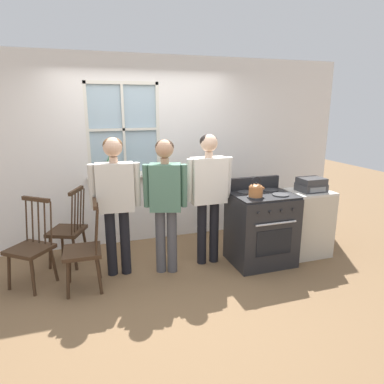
# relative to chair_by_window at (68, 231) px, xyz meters

# --- Properties ---
(ground_plane) EXTENTS (16.00, 16.00, 0.00)m
(ground_plane) POSITION_rel_chair_by_window_xyz_m (1.10, -0.86, -0.45)
(ground_plane) COLOR brown
(wall_back) EXTENTS (6.40, 0.16, 2.70)m
(wall_back) POSITION_rel_chair_by_window_xyz_m (1.12, 0.54, 0.88)
(wall_back) COLOR white
(wall_back) RESTS_ON ground_plane
(chair_by_window) EXTENTS (0.53, 0.54, 1.01)m
(chair_by_window) POSITION_rel_chair_by_window_xyz_m (0.00, 0.00, 0.00)
(chair_by_window) COLOR #3D2819
(chair_by_window) RESTS_ON ground_plane
(chair_near_wall) EXTENTS (0.58, 0.57, 1.01)m
(chair_near_wall) POSITION_rel_chair_by_window_xyz_m (-0.39, -0.45, 0.00)
(chair_near_wall) COLOR #3D2819
(chair_near_wall) RESTS_ON ground_plane
(chair_center_cluster) EXTENTS (0.42, 0.43, 1.01)m
(chair_center_cluster) POSITION_rel_chair_by_window_xyz_m (0.18, -0.72, 0.00)
(chair_center_cluster) COLOR #3D2819
(chair_center_cluster) RESTS_ON ground_plane
(person_elderly_left) EXTENTS (0.59, 0.25, 1.66)m
(person_elderly_left) POSITION_rel_chair_by_window_xyz_m (0.57, -0.49, 0.58)
(person_elderly_left) COLOR black
(person_elderly_left) RESTS_ON ground_plane
(person_teen_center) EXTENTS (0.53, 0.31, 1.63)m
(person_teen_center) POSITION_rel_chair_by_window_xyz_m (1.14, -0.61, 0.55)
(person_teen_center) COLOR #4C4C51
(person_teen_center) RESTS_ON ground_plane
(person_adult_right) EXTENTS (0.59, 0.23, 1.67)m
(person_adult_right) POSITION_rel_chair_by_window_xyz_m (1.71, -0.53, 0.58)
(person_adult_right) COLOR black
(person_adult_right) RESTS_ON ground_plane
(stove) EXTENTS (0.78, 0.68, 1.08)m
(stove) POSITION_rel_chair_by_window_xyz_m (2.37, -0.73, 0.02)
(stove) COLOR #232326
(stove) RESTS_ON ground_plane
(kettle) EXTENTS (0.21, 0.17, 0.25)m
(kettle) POSITION_rel_chair_by_window_xyz_m (2.20, -0.87, 0.57)
(kettle) COLOR #A86638
(kettle) RESTS_ON stove
(potted_plant) EXTENTS (0.14, 0.14, 0.34)m
(potted_plant) POSITION_rel_chair_by_window_xyz_m (0.60, 0.45, 0.69)
(potted_plant) COLOR beige
(potted_plant) RESTS_ON wall_back
(side_counter) EXTENTS (0.55, 0.50, 0.90)m
(side_counter) POSITION_rel_chair_by_window_xyz_m (3.10, -0.70, -0.00)
(side_counter) COLOR beige
(side_counter) RESTS_ON ground_plane
(stereo) EXTENTS (0.34, 0.29, 0.18)m
(stereo) POSITION_rel_chair_by_window_xyz_m (3.10, -0.72, 0.54)
(stereo) COLOR #38383A
(stereo) RESTS_ON side_counter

